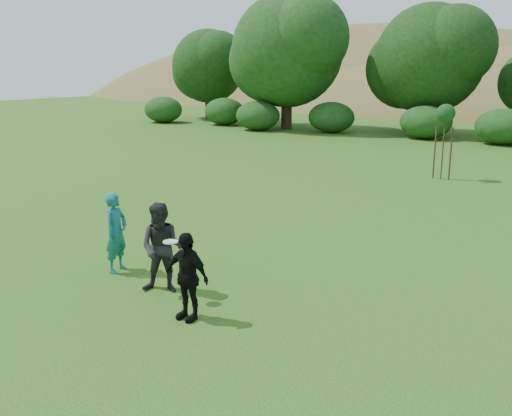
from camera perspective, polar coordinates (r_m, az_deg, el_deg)
The scene contains 6 objects.
ground at distance 10.91m, azimuth -8.69°, elevation -8.84°, with size 120.00×120.00×0.00m, color #19470C.
player_teal at distance 12.19m, azimuth -13.81°, elevation -2.40°, with size 0.62×0.41×1.69m, color #186B6E.
player_grey at distance 10.92m, azimuth -9.37°, elevation -3.97°, with size 0.85×0.66×1.74m, color #232326.
player_black at distance 9.73m, azimuth -6.93°, elevation -6.78°, with size 0.90×0.37×1.54m, color black.
frisbee at distance 10.41m, azimuth -8.55°, elevation -3.36°, with size 0.27×0.27×0.03m.
sapling at distance 22.69m, azimuth 18.43°, elevation 8.77°, with size 0.70×0.70×2.85m.
Camera 1 is at (6.76, -7.46, 4.20)m, focal length 40.00 mm.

